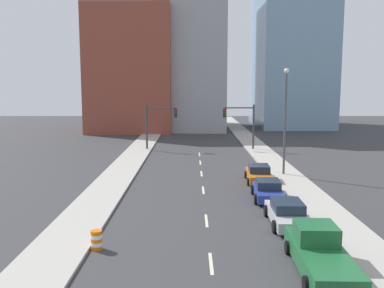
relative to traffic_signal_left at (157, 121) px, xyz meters
name	(u,v)px	position (x,y,z in m)	size (l,w,h in m)	color
sidewalk_left	(145,143)	(-2.09, 5.33, -3.53)	(3.04, 95.16, 0.16)	#ADA89E
sidewalk_right	(254,143)	(12.61, 5.33, -3.53)	(3.04, 95.16, 0.16)	#ADA89E
lane_stripe_at_9m	(212,263)	(5.26, -33.69, -3.60)	(0.16, 2.40, 0.01)	beige
lane_stripe_at_15m	(208,221)	(5.26, -27.61, -3.60)	(0.16, 2.40, 0.01)	beige
lane_stripe_at_22m	(204,190)	(5.26, -20.24, -3.60)	(0.16, 2.40, 0.01)	beige
lane_stripe_at_28m	(203,174)	(5.26, -14.14, -3.60)	(0.16, 2.40, 0.01)	beige
lane_stripe_at_34m	(201,163)	(5.26, -8.68, -3.60)	(0.16, 2.40, 0.01)	beige
lane_stripe_at_39m	(200,154)	(5.26, -3.33, -3.60)	(0.16, 2.40, 0.01)	beige
building_brick_left	(134,71)	(-6.00, 23.60, 6.78)	(14.00, 16.00, 20.78)	brown
building_office_center	(191,48)	(4.09, 27.60, 11.06)	(12.00, 20.00, 29.34)	#99999E
building_glass_right	(292,47)	(23.34, 31.60, 11.55)	(13.00, 20.00, 30.31)	#7A9EB7
traffic_signal_left	(157,121)	(0.00, 0.00, 0.00)	(3.85, 0.35, 5.58)	#38383D
traffic_signal_right	(245,121)	(10.79, 0.00, 0.00)	(3.85, 0.35, 5.58)	#38383D
traffic_barrel	(98,240)	(-0.24, -32.05, -3.13)	(0.56, 0.56, 0.95)	orange
street_lamp	(286,115)	(12.49, -14.99, 1.75)	(0.44, 0.44, 9.35)	#4C4C51
pickup_truck_green	(321,253)	(9.93, -34.33, -2.87)	(2.42, 6.11, 1.80)	#1E6033
sedan_silver	(288,214)	(9.88, -28.25, -2.97)	(2.23, 4.77, 1.36)	#B2B2BC
sedan_blue	(269,190)	(9.73, -22.78, -2.97)	(2.30, 4.48, 1.36)	navy
sedan_orange	(260,174)	(9.94, -17.37, -2.97)	(2.29, 4.59, 1.41)	orange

